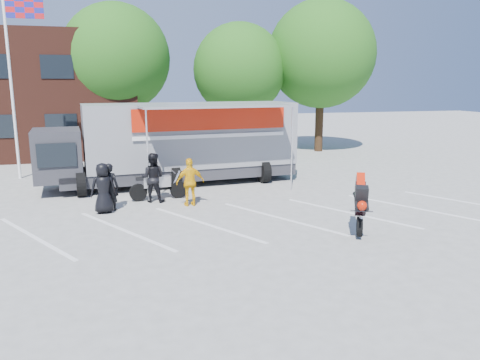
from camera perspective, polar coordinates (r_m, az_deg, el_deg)
name	(u,v)px	position (r m, az deg, el deg)	size (l,w,h in m)	color
ground	(205,235)	(13.23, -4.24, -6.66)	(100.00, 100.00, 0.00)	#A8A8A3
parking_bay_lines	(199,224)	(14.17, -5.01, -5.40)	(18.00, 5.00, 0.01)	white
flagpole	(15,62)	(22.71, -25.69, 12.83)	(1.61, 0.12, 8.00)	white
tree_left	(116,58)	(28.38, -14.86, 14.15)	(6.12, 6.12, 8.64)	#382314
tree_mid	(239,70)	(28.32, -0.08, 13.28)	(5.44, 5.44, 7.68)	#382314
tree_right	(321,54)	(29.59, 9.91, 14.85)	(6.46, 6.46, 9.12)	#382314
transporter_truck	(181,183)	(19.97, -7.17, -0.42)	(10.57, 5.09, 3.36)	gray
parked_motorcycle	(159,200)	(17.35, -9.85, -2.36)	(0.71, 2.14, 1.12)	#AFB0B4
stunt_bike_rider	(357,232)	(13.88, 14.11, -6.11)	(0.74, 1.58, 1.86)	black
spectator_leather_a	(103,188)	(15.80, -16.33, -0.96)	(0.81, 0.53, 1.66)	black
spectator_leather_b	(110,187)	(16.09, -15.58, -0.82)	(0.58, 0.38, 1.59)	black
spectator_leather_c	(153,178)	(16.89, -10.58, 0.30)	(0.86, 0.67, 1.76)	black
spectator_hivis	(190,182)	(16.15, -6.09, -0.27)	(0.98, 0.41, 1.67)	yellow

